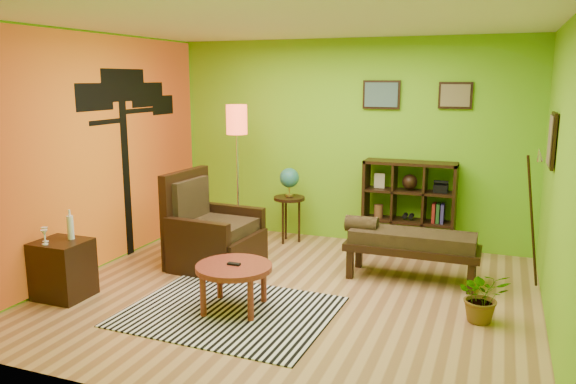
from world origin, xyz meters
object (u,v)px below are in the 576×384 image
at_px(bench, 408,242).
at_px(coffee_table, 234,271).
at_px(globe_table, 289,186).
at_px(cube_shelf, 410,206).
at_px(armchair, 211,238).
at_px(floor_lamp, 237,132).
at_px(potted_plant, 482,301).
at_px(side_cabinet, 63,269).

bearing_deg(bench, coffee_table, -134.50).
distance_m(globe_table, cube_shelf, 1.65).
bearing_deg(cube_shelf, armchair, -145.22).
xyz_separation_m(floor_lamp, potted_plant, (3.24, -1.44, -1.36)).
bearing_deg(armchair, cube_shelf, 34.78).
relative_size(coffee_table, potted_plant, 1.47).
relative_size(side_cabinet, globe_table, 0.88).
relative_size(side_cabinet, cube_shelf, 0.77).
relative_size(coffee_table, cube_shelf, 0.63).
bearing_deg(side_cabinet, coffee_table, 10.76).
bearing_deg(cube_shelf, globe_table, -172.91).
height_order(cube_shelf, potted_plant, cube_shelf).
distance_m(armchair, side_cabinet, 1.75).
height_order(coffee_table, side_cabinet, side_cabinet).
xyz_separation_m(coffee_table, globe_table, (-0.33, 2.42, 0.40)).
bearing_deg(floor_lamp, side_cabinet, -110.63).
bearing_deg(globe_table, side_cabinet, -118.27).
bearing_deg(globe_table, armchair, -112.27).
height_order(coffee_table, bench, bench).
xyz_separation_m(side_cabinet, cube_shelf, (3.11, 2.96, 0.29)).
relative_size(bench, potted_plant, 2.97).
bearing_deg(side_cabinet, cube_shelf, 43.58).
relative_size(floor_lamp, globe_table, 1.83).
relative_size(side_cabinet, bench, 0.61).
height_order(globe_table, cube_shelf, cube_shelf).
relative_size(armchair, potted_plant, 2.26).
distance_m(armchair, globe_table, 1.47).
bearing_deg(potted_plant, cube_shelf, 116.41).
distance_m(armchair, bench, 2.36).
bearing_deg(floor_lamp, bench, -12.41).
height_order(floor_lamp, potted_plant, floor_lamp).
bearing_deg(globe_table, floor_lamp, -146.13).
bearing_deg(armchair, coffee_table, -52.23).
distance_m(coffee_table, globe_table, 2.47).
relative_size(coffee_table, armchair, 0.65).
bearing_deg(cube_shelf, side_cabinet, -136.42).
xyz_separation_m(floor_lamp, bench, (2.39, -0.53, -1.11)).
xyz_separation_m(side_cabinet, bench, (3.28, 1.83, 0.13)).
height_order(side_cabinet, floor_lamp, floor_lamp).
xyz_separation_m(side_cabinet, floor_lamp, (0.89, 2.36, 1.25)).
height_order(coffee_table, globe_table, globe_table).
bearing_deg(side_cabinet, potted_plant, 12.60).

